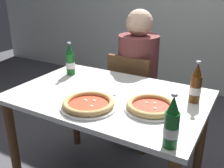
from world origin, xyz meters
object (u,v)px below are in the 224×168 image
object	(u,v)px
beer_bottle_left	(70,61)
napkin_with_cutlery	(116,89)
chair_behind_table	(134,95)
pizza_margherita_near	(89,104)
diner_seated	(137,83)
beer_bottle_right	(196,85)
beer_bottle_center	(172,125)
pizza_marinara_far	(151,106)
dining_table_main	(108,110)

from	to	relation	value
beer_bottle_left	napkin_with_cutlery	size ratio (longest dim) A/B	1.28
chair_behind_table	pizza_margherita_near	bearing A→B (deg)	101.36
diner_seated	napkin_with_cutlery	distance (m)	0.61
diner_seated	beer_bottle_right	size ratio (longest dim) A/B	4.89
beer_bottle_center	napkin_with_cutlery	xyz separation A→B (m)	(-0.50, 0.43, -0.10)
chair_behind_table	napkin_with_cutlery	xyz separation A→B (m)	(0.11, -0.53, 0.27)
pizza_margherita_near	pizza_marinara_far	distance (m)	0.35
pizza_margherita_near	beer_bottle_right	size ratio (longest dim) A/B	1.28
dining_table_main	napkin_with_cutlery	distance (m)	0.14
beer_bottle_center	chair_behind_table	bearing A→B (deg)	122.44
beer_bottle_left	napkin_with_cutlery	xyz separation A→B (m)	(0.44, -0.10, -0.10)
napkin_with_cutlery	beer_bottle_left	bearing A→B (deg)	167.65
napkin_with_cutlery	pizza_marinara_far	bearing A→B (deg)	-26.58
beer_bottle_left	pizza_margherita_near	bearing A→B (deg)	-42.25
dining_table_main	pizza_margherita_near	world-z (taller)	pizza_margherita_near
dining_table_main	diner_seated	size ratio (longest dim) A/B	0.99
dining_table_main	beer_bottle_left	size ratio (longest dim) A/B	4.86
beer_bottle_left	pizza_marinara_far	bearing A→B (deg)	-18.46
chair_behind_table	pizza_margherita_near	distance (m)	0.88
dining_table_main	chair_behind_table	world-z (taller)	chair_behind_table
pizza_margherita_near	beer_bottle_center	xyz separation A→B (m)	(0.51, -0.13, 0.08)
dining_table_main	pizza_marinara_far	bearing A→B (deg)	-12.48
pizza_margherita_near	napkin_with_cutlery	bearing A→B (deg)	88.09
pizza_margherita_near	beer_bottle_center	world-z (taller)	beer_bottle_center
diner_seated	pizza_marinara_far	world-z (taller)	diner_seated
dining_table_main	beer_bottle_right	world-z (taller)	beer_bottle_right
pizza_marinara_far	dining_table_main	bearing A→B (deg)	167.52
beer_bottle_left	beer_bottle_center	world-z (taller)	same
beer_bottle_right	pizza_margherita_near	bearing A→B (deg)	-143.35
chair_behind_table	beer_bottle_left	xyz separation A→B (m)	(-0.34, -0.43, 0.37)
chair_behind_table	diner_seated	distance (m)	0.11
chair_behind_table	beer_bottle_right	distance (m)	0.83
dining_table_main	beer_bottle_center	xyz separation A→B (m)	(0.51, -0.34, 0.22)
dining_table_main	pizza_margherita_near	distance (m)	0.25
pizza_margherita_near	pizza_marinara_far	bearing A→B (deg)	24.51
diner_seated	beer_bottle_center	world-z (taller)	diner_seated
pizza_margherita_near	chair_behind_table	bearing A→B (deg)	96.73
beer_bottle_left	diner_seated	bearing A→B (deg)	54.48
pizza_marinara_far	beer_bottle_left	distance (m)	0.79
dining_table_main	napkin_with_cutlery	bearing A→B (deg)	83.95
beer_bottle_left	beer_bottle_right	size ratio (longest dim) A/B	1.00
pizza_margherita_near	napkin_with_cutlery	size ratio (longest dim) A/B	1.63
diner_seated	beer_bottle_left	size ratio (longest dim) A/B	4.89
dining_table_main	napkin_with_cutlery	size ratio (longest dim) A/B	6.20
beer_bottle_center	pizza_margherita_near	bearing A→B (deg)	165.61
beer_bottle_center	napkin_with_cutlery	bearing A→B (deg)	139.43
diner_seated	pizza_marinara_far	bearing A→B (deg)	-60.84
pizza_margherita_near	beer_bottle_left	distance (m)	0.59
beer_bottle_right	napkin_with_cutlery	distance (m)	0.50
pizza_marinara_far	beer_bottle_center	world-z (taller)	beer_bottle_center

